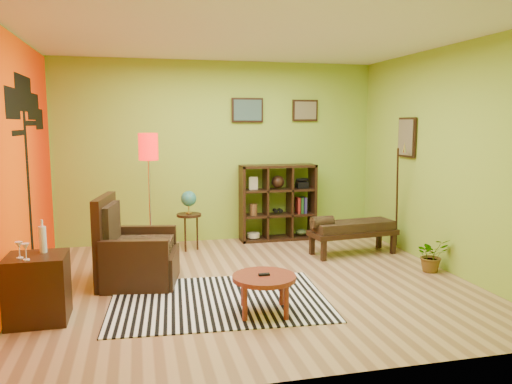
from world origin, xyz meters
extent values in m
plane|color=tan|center=(0.00, 0.00, 0.00)|extent=(5.00, 5.00, 0.00)
cube|color=#91BC38|center=(0.00, 2.25, 1.40)|extent=(5.00, 0.04, 2.80)
cube|color=#91BC38|center=(0.00, -2.25, 1.40)|extent=(5.00, 0.04, 2.80)
cube|color=#91BC38|center=(-2.50, 0.00, 1.40)|extent=(0.04, 4.50, 2.80)
cube|color=#91BC38|center=(2.50, 0.00, 1.40)|extent=(0.04, 4.50, 2.80)
cube|color=white|center=(0.00, 0.00, 2.80)|extent=(5.00, 4.50, 0.04)
cube|color=#FF4900|center=(-2.48, 0.00, 1.40)|extent=(0.01, 4.45, 2.75)
cube|color=black|center=(-2.46, 0.55, 1.05)|extent=(0.01, 0.14, 2.10)
cube|color=black|center=(-2.46, 0.05, 2.05)|extent=(0.01, 0.65, 0.32)
cube|color=black|center=(-2.46, 0.60, 2.18)|extent=(0.01, 0.85, 0.40)
cube|color=black|center=(-2.46, 1.10, 2.05)|extent=(0.01, 0.70, 0.32)
cube|color=black|center=(-2.46, 1.45, 1.90)|extent=(0.01, 0.50, 0.26)
cube|color=black|center=(0.45, 2.22, 2.05)|extent=(0.50, 0.03, 0.38)
cube|color=#476D66|center=(0.45, 2.19, 2.05)|extent=(0.44, 0.01, 0.32)
cube|color=black|center=(1.40, 2.22, 2.05)|extent=(0.42, 0.03, 0.34)
cube|color=#847A56|center=(1.40, 2.19, 2.05)|extent=(0.36, 0.01, 0.28)
cube|color=black|center=(2.47, 0.90, 1.65)|extent=(0.03, 0.44, 0.56)
cube|color=#847A56|center=(2.44, 0.90, 1.65)|extent=(0.01, 0.38, 0.50)
cylinder|color=black|center=(2.35, 0.90, 0.78)|extent=(0.23, 0.34, 1.46)
cone|color=silver|center=(2.35, 0.75, 1.52)|extent=(0.08, 0.09, 0.16)
cube|color=white|center=(-0.47, -0.50, 0.01)|extent=(2.35, 1.74, 0.01)
cylinder|color=maroon|center=(-0.09, -0.95, 0.36)|extent=(0.62, 0.62, 0.04)
cylinder|color=maroon|center=(0.14, -0.79, 0.17)|extent=(0.05, 0.05, 0.34)
cylinder|color=maroon|center=(-0.25, -0.72, 0.17)|extent=(0.05, 0.05, 0.34)
cylinder|color=maroon|center=(0.07, -1.17, 0.17)|extent=(0.05, 0.05, 0.34)
cylinder|color=maroon|center=(-0.32, -1.11, 0.17)|extent=(0.05, 0.05, 0.34)
cube|color=black|center=(-0.09, -0.95, 0.39)|extent=(0.11, 0.04, 0.02)
cube|color=black|center=(-1.25, 0.29, 0.19)|extent=(0.95, 0.94, 0.37)
cube|color=black|center=(-1.64, 0.36, 0.51)|extent=(0.24, 0.81, 1.03)
cube|color=black|center=(-1.32, -0.09, 0.30)|extent=(0.75, 0.23, 0.60)
cube|color=black|center=(-1.19, 0.67, 0.30)|extent=(0.75, 0.23, 0.60)
cube|color=#E8AE5F|center=(-1.23, 0.29, 0.44)|extent=(0.76, 0.74, 0.13)
cube|color=#E8AE5F|center=(-1.57, 0.35, 0.70)|extent=(0.19, 0.60, 0.47)
cube|color=black|center=(-2.20, -0.64, 0.32)|extent=(0.54, 0.49, 0.64)
cylinder|color=white|center=(-2.15, -0.54, 0.76)|extent=(0.07, 0.07, 0.25)
cylinder|color=white|center=(-2.15, -0.54, 0.92)|extent=(0.02, 0.02, 0.07)
cylinder|color=white|center=(-2.32, -0.72, 0.64)|extent=(0.06, 0.06, 0.01)
cylinder|color=white|center=(-2.32, -0.72, 0.69)|extent=(0.01, 0.01, 0.09)
cone|color=white|center=(-2.32, -0.72, 0.76)|extent=(0.07, 0.07, 0.06)
cylinder|color=white|center=(-2.25, -0.80, 0.64)|extent=(0.06, 0.06, 0.01)
cylinder|color=white|center=(-2.25, -0.80, 0.69)|extent=(0.01, 0.01, 0.09)
cone|color=white|center=(-2.25, -0.80, 0.76)|extent=(0.07, 0.07, 0.06)
cylinder|color=silver|center=(-1.11, 1.17, 0.01)|extent=(0.26, 0.26, 0.03)
cylinder|color=silver|center=(-1.11, 1.17, 0.80)|extent=(0.02, 0.02, 1.60)
cylinder|color=red|center=(-1.11, 1.17, 1.55)|extent=(0.25, 0.25, 0.35)
cylinder|color=black|center=(-0.54, 1.69, 0.52)|extent=(0.36, 0.36, 0.04)
cylinder|color=black|center=(-0.43, 1.68, 0.25)|extent=(0.03, 0.03, 0.50)
cylinder|color=black|center=(-0.59, 1.80, 0.25)|extent=(0.03, 0.03, 0.50)
cylinder|color=black|center=(-0.61, 1.60, 0.25)|extent=(0.03, 0.03, 0.50)
cylinder|color=gold|center=(-0.54, 1.69, 0.56)|extent=(0.09, 0.09, 0.02)
cylinder|color=gold|center=(-0.54, 1.69, 0.61)|extent=(0.01, 0.01, 0.09)
sphere|color=#13729F|center=(-0.54, 1.69, 0.76)|extent=(0.22, 0.22, 0.22)
cube|color=black|center=(0.32, 2.03, 0.60)|extent=(0.04, 0.35, 1.20)
cube|color=black|center=(1.48, 2.03, 0.60)|extent=(0.04, 0.35, 1.20)
cube|color=black|center=(0.90, 2.03, 0.02)|extent=(1.20, 0.35, 0.04)
cube|color=black|center=(0.90, 2.03, 1.18)|extent=(1.20, 0.35, 0.04)
cube|color=black|center=(0.70, 2.03, 0.60)|extent=(0.03, 0.33, 1.12)
cube|color=black|center=(1.10, 2.03, 0.60)|extent=(0.03, 0.33, 1.12)
cube|color=black|center=(0.90, 2.03, 0.40)|extent=(1.12, 0.33, 0.03)
cube|color=black|center=(0.90, 2.03, 0.80)|extent=(1.12, 0.33, 0.03)
cylinder|color=beige|center=(0.50, 2.03, 0.09)|extent=(0.20, 0.20, 0.07)
sphere|color=black|center=(0.90, 2.03, 0.93)|extent=(0.20, 0.20, 0.20)
cube|color=black|center=(1.30, 2.03, 0.87)|extent=(0.18, 0.15, 0.10)
cylinder|color=black|center=(0.86, 2.03, 0.47)|extent=(0.06, 0.12, 0.06)
cylinder|color=black|center=(0.94, 2.03, 0.47)|extent=(0.06, 0.12, 0.06)
ellipsoid|color=#384C26|center=(1.30, 2.03, 0.10)|extent=(0.18, 0.18, 0.09)
cylinder|color=brown|center=(0.50, 2.03, 0.50)|extent=(0.12, 0.12, 0.18)
cube|color=beige|center=(0.50, 2.03, 0.92)|extent=(0.14, 0.03, 0.20)
cube|color=maroon|center=(1.23, 2.03, 0.54)|extent=(0.04, 0.18, 0.26)
cube|color=#1E4C1E|center=(1.28, 2.03, 0.54)|extent=(0.04, 0.18, 0.26)
cube|color=navy|center=(1.34, 2.03, 0.54)|extent=(0.04, 0.18, 0.26)
cube|color=black|center=(1.69, 0.92, 0.31)|extent=(1.29, 0.58, 0.07)
cube|color=#E8AE5F|center=(1.69, 0.92, 0.41)|extent=(1.20, 0.52, 0.13)
cylinder|color=#E8AE5F|center=(1.20, 0.86, 0.50)|extent=(0.33, 0.19, 0.16)
cube|color=black|center=(2.22, 1.16, 0.14)|extent=(0.07, 0.07, 0.28)
cube|color=black|center=(1.12, 1.03, 0.14)|extent=(0.07, 0.07, 0.28)
cube|color=black|center=(2.26, 0.80, 0.14)|extent=(0.07, 0.07, 0.28)
cube|color=black|center=(1.16, 0.68, 0.14)|extent=(0.07, 0.07, 0.28)
imported|color=#26661E|center=(2.30, -0.09, 0.17)|extent=(0.39, 0.44, 0.34)
camera|label=1|loc=(-1.26, -5.49, 1.86)|focal=35.00mm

